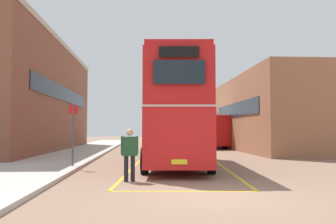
% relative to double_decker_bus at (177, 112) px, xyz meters
% --- Properties ---
extents(ground_plane, '(135.60, 135.60, 0.00)m').
position_rel_double_decker_bus_xyz_m(ground_plane, '(0.27, 6.62, -2.51)').
color(ground_plane, '#846651').
extents(sidewalk_left, '(4.00, 57.60, 0.14)m').
position_rel_double_decker_bus_xyz_m(sidewalk_left, '(-6.23, 9.02, -2.44)').
color(sidewalk_left, '#B2ADA3').
rests_on(sidewalk_left, ground).
extents(brick_building_left, '(5.39, 22.56, 8.48)m').
position_rel_double_decker_bus_xyz_m(brick_building_left, '(-10.47, 11.83, 1.73)').
color(brick_building_left, brown).
rests_on(brick_building_left, ground).
extents(depot_building_right, '(9.04, 16.78, 5.96)m').
position_rel_double_decker_bus_xyz_m(depot_building_right, '(10.26, 12.06, 0.47)').
color(depot_building_right, '#9E6647').
rests_on(depot_building_right, ground).
extents(double_decker_bus, '(3.30, 10.17, 4.75)m').
position_rel_double_decker_bus_xyz_m(double_decker_bus, '(0.00, 0.00, 0.00)').
color(double_decker_bus, black).
rests_on(double_decker_bus, ground).
extents(single_deck_bus, '(3.50, 9.28, 3.02)m').
position_rel_double_decker_bus_xyz_m(single_deck_bus, '(3.98, 17.59, -0.87)').
color(single_deck_bus, black).
rests_on(single_deck_bus, ground).
extents(pedestrian_boarding, '(0.56, 0.32, 1.71)m').
position_rel_double_decker_bus_xyz_m(pedestrian_boarding, '(-1.97, -5.01, -1.52)').
color(pedestrian_boarding, black).
rests_on(pedestrian_boarding, ground).
extents(bus_stop_sign, '(0.44, 0.09, 2.62)m').
position_rel_double_decker_bus_xyz_m(bus_stop_sign, '(-4.57, -1.07, -0.79)').
color(bus_stop_sign, '#4C4C51').
rests_on(bus_stop_sign, sidewalk_left).
extents(bay_marking_yellow, '(4.99, 12.30, 0.01)m').
position_rel_double_decker_bus_xyz_m(bay_marking_yellow, '(-0.06, -1.89, -2.51)').
color(bay_marking_yellow, gold).
rests_on(bay_marking_yellow, ground).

